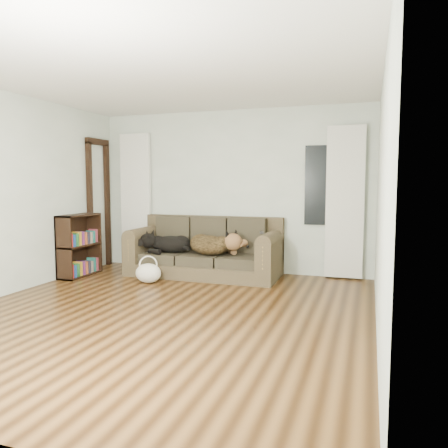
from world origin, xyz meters
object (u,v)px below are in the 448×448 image
(dog_black_lab, at_px, (168,244))
(bookshelf, at_px, (79,244))
(sofa, at_px, (204,247))
(tote_bag, at_px, (148,272))
(dog_shepherd, at_px, (212,246))

(dog_black_lab, xyz_separation_m, bookshelf, (-1.26, -0.53, 0.02))
(sofa, height_order, bookshelf, bookshelf)
(dog_black_lab, height_order, bookshelf, bookshelf)
(tote_bag, height_order, bookshelf, bookshelf)
(dog_black_lab, relative_size, tote_bag, 1.65)
(dog_shepherd, bearing_deg, sofa, 2.78)
(dog_black_lab, bearing_deg, tote_bag, -95.90)
(sofa, xyz_separation_m, dog_shepherd, (0.17, -0.09, 0.04))
(dog_shepherd, xyz_separation_m, tote_bag, (-0.75, -0.64, -0.33))
(sofa, relative_size, tote_bag, 6.07)
(tote_bag, distance_m, bookshelf, 1.29)
(bookshelf, bearing_deg, dog_shepherd, 13.05)
(tote_bag, bearing_deg, dog_shepherd, 40.49)
(sofa, xyz_separation_m, tote_bag, (-0.58, -0.72, -0.29))
(tote_bag, bearing_deg, dog_black_lab, 88.27)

